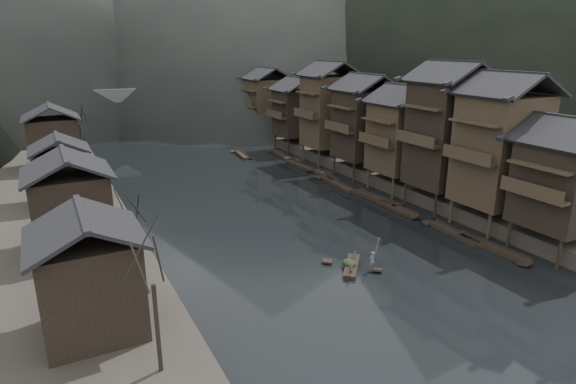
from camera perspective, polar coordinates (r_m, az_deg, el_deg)
water at (r=42.66m, az=6.36°, el=-7.39°), size 300.00×300.00×0.00m
right_bank at (r=93.33m, az=10.80°, el=6.57°), size 40.00×200.00×1.80m
stilt_houses at (r=64.81m, az=10.24°, el=9.14°), size 9.00×67.60×16.20m
left_houses at (r=53.56m, az=-25.18°, el=2.59°), size 8.10×53.20×8.73m
bare_trees at (r=49.82m, az=-21.00°, el=2.63°), size 3.67×60.40×7.33m
moored_sampans at (r=60.43m, az=8.12°, el=0.23°), size 3.02×50.30×0.47m
midriver_boats at (r=84.88m, az=-6.92°, el=5.22°), size 1.95×18.36×0.45m
stone_bridge at (r=107.08m, az=-15.63°, el=9.87°), size 40.00×6.00×9.00m
hero_sampan at (r=40.32m, az=7.56°, el=-8.65°), size 3.67×4.14×0.43m
cargo_heap at (r=40.14m, az=7.28°, el=-7.91°), size 1.04×1.37×0.63m
boatman at (r=39.56m, az=9.95°, el=-7.69°), size 0.59×0.41×1.54m
bamboo_pole at (r=38.60m, az=10.40°, el=-3.88°), size 0.89×1.99×4.02m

